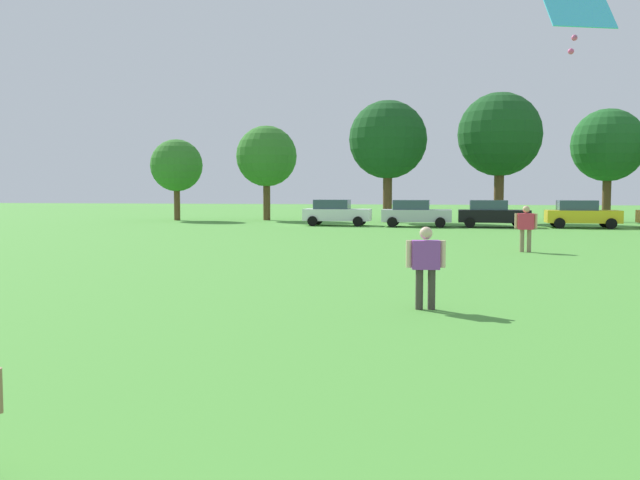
{
  "coord_description": "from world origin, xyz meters",
  "views": [
    {
      "loc": [
        2.76,
        -0.24,
        2.33
      ],
      "look_at": [
        0.68,
        11.01,
        1.5
      ],
      "focal_mm": 39.38,
      "sensor_mm": 36.0,
      "label": 1
    }
  ],
  "objects_px": {
    "parked_car_white_0": "(336,212)",
    "tree_right": "(608,145)",
    "kite": "(578,12)",
    "parked_car_black_2": "(492,214)",
    "tree_far_left": "(177,166)",
    "tree_center_left": "(388,140)",
    "parked_car_yellow_3": "(581,214)",
    "tree_left": "(267,156)",
    "tree_center_right": "(500,135)",
    "adult_bystander": "(426,261)",
    "parked_car_silver_1": "(415,213)",
    "bystander_near_trees": "(526,225)"
  },
  "relations": [
    {
      "from": "adult_bystander",
      "to": "parked_car_yellow_3",
      "type": "relative_size",
      "value": 0.38
    },
    {
      "from": "tree_left",
      "to": "tree_right",
      "type": "height_order",
      "value": "tree_right"
    },
    {
      "from": "kite",
      "to": "tree_center_left",
      "type": "xyz_separation_m",
      "value": [
        -6.4,
        37.83,
        0.6
      ]
    },
    {
      "from": "parked_car_silver_1",
      "to": "tree_center_right",
      "type": "xyz_separation_m",
      "value": [
        5.5,
        6.6,
        5.3
      ]
    },
    {
      "from": "parked_car_silver_1",
      "to": "parked_car_yellow_3",
      "type": "distance_m",
      "value": 9.97
    },
    {
      "from": "parked_car_silver_1",
      "to": "tree_center_left",
      "type": "height_order",
      "value": "tree_center_left"
    },
    {
      "from": "parked_car_white_0",
      "to": "parked_car_yellow_3",
      "type": "xyz_separation_m",
      "value": [
        15.1,
        -0.16,
        0.0
      ]
    },
    {
      "from": "parked_car_black_2",
      "to": "tree_center_right",
      "type": "relative_size",
      "value": 0.47
    },
    {
      "from": "parked_car_silver_1",
      "to": "parked_car_yellow_3",
      "type": "relative_size",
      "value": 1.0
    },
    {
      "from": "adult_bystander",
      "to": "tree_center_right",
      "type": "distance_m",
      "value": 37.75
    },
    {
      "from": "tree_center_left",
      "to": "adult_bystander",
      "type": "bearing_deg",
      "value": -83.87
    },
    {
      "from": "parked_car_yellow_3",
      "to": "tree_right",
      "type": "xyz_separation_m",
      "value": [
        3.29,
        8.92,
        4.64
      ]
    },
    {
      "from": "bystander_near_trees",
      "to": "parked_car_silver_1",
      "type": "height_order",
      "value": "bystander_near_trees"
    },
    {
      "from": "parked_car_yellow_3",
      "to": "tree_center_right",
      "type": "height_order",
      "value": "tree_center_right"
    },
    {
      "from": "kite",
      "to": "parked_car_white_0",
      "type": "height_order",
      "value": "kite"
    },
    {
      "from": "parked_car_white_0",
      "to": "parked_car_silver_1",
      "type": "xyz_separation_m",
      "value": [
        5.14,
        -0.6,
        0.0
      ]
    },
    {
      "from": "parked_car_white_0",
      "to": "parked_car_black_2",
      "type": "bearing_deg",
      "value": -2.44
    },
    {
      "from": "parked_car_white_0",
      "to": "parked_car_black_2",
      "type": "distance_m",
      "value": 9.85
    },
    {
      "from": "parked_car_white_0",
      "to": "parked_car_yellow_3",
      "type": "distance_m",
      "value": 15.1
    },
    {
      "from": "bystander_near_trees",
      "to": "parked_car_black_2",
      "type": "bearing_deg",
      "value": 93.65
    },
    {
      "from": "tree_far_left",
      "to": "parked_car_white_0",
      "type": "bearing_deg",
      "value": -22.8
    },
    {
      "from": "parked_car_yellow_3",
      "to": "tree_center_left",
      "type": "relative_size",
      "value": 0.5
    },
    {
      "from": "tree_left",
      "to": "parked_car_black_2",
      "type": "bearing_deg",
      "value": -24.42
    },
    {
      "from": "bystander_near_trees",
      "to": "parked_car_black_2",
      "type": "xyz_separation_m",
      "value": [
        -0.19,
        17.38,
        -0.17
      ]
    },
    {
      "from": "parked_car_white_0",
      "to": "tree_center_right",
      "type": "distance_m",
      "value": 13.31
    },
    {
      "from": "parked_car_silver_1",
      "to": "tree_left",
      "type": "height_order",
      "value": "tree_left"
    },
    {
      "from": "tree_center_left",
      "to": "tree_center_right",
      "type": "height_order",
      "value": "tree_center_right"
    },
    {
      "from": "parked_car_white_0",
      "to": "tree_right",
      "type": "height_order",
      "value": "tree_right"
    },
    {
      "from": "tree_center_left",
      "to": "tree_center_right",
      "type": "relative_size",
      "value": 0.95
    },
    {
      "from": "bystander_near_trees",
      "to": "tree_far_left",
      "type": "xyz_separation_m",
      "value": [
        -23.15,
        23.31,
        3.11
      ]
    },
    {
      "from": "parked_car_black_2",
      "to": "tree_center_right",
      "type": "bearing_deg",
      "value": 82.97
    },
    {
      "from": "tree_center_right",
      "to": "tree_left",
      "type": "bearing_deg",
      "value": 176.67
    },
    {
      "from": "tree_center_right",
      "to": "tree_right",
      "type": "bearing_deg",
      "value": 19.65
    },
    {
      "from": "adult_bystander",
      "to": "parked_car_white_0",
      "type": "relative_size",
      "value": 0.38
    },
    {
      "from": "kite",
      "to": "parked_car_yellow_3",
      "type": "height_order",
      "value": "kite"
    },
    {
      "from": "tree_left",
      "to": "tree_center_right",
      "type": "bearing_deg",
      "value": -3.33
    },
    {
      "from": "parked_car_white_0",
      "to": "tree_right",
      "type": "bearing_deg",
      "value": 25.48
    },
    {
      "from": "kite",
      "to": "parked_car_black_2",
      "type": "distance_m",
      "value": 32.36
    },
    {
      "from": "adult_bystander",
      "to": "kite",
      "type": "bearing_deg",
      "value": -35.49
    },
    {
      "from": "tree_center_right",
      "to": "parked_car_white_0",
      "type": "bearing_deg",
      "value": -150.59
    },
    {
      "from": "parked_car_white_0",
      "to": "tree_center_right",
      "type": "height_order",
      "value": "tree_center_right"
    },
    {
      "from": "parked_car_white_0",
      "to": "tree_far_left",
      "type": "distance_m",
      "value": 14.59
    },
    {
      "from": "parked_car_yellow_3",
      "to": "tree_left",
      "type": "height_order",
      "value": "tree_left"
    },
    {
      "from": "parked_car_silver_1",
      "to": "tree_far_left",
      "type": "distance_m",
      "value": 19.52
    },
    {
      "from": "parked_car_yellow_3",
      "to": "tree_right",
      "type": "bearing_deg",
      "value": 69.77
    },
    {
      "from": "adult_bystander",
      "to": "parked_car_black_2",
      "type": "bearing_deg",
      "value": 76.11
    },
    {
      "from": "parked_car_white_0",
      "to": "tree_center_right",
      "type": "xyz_separation_m",
      "value": [
        10.63,
        5.99,
        5.3
      ]
    },
    {
      "from": "parked_car_black_2",
      "to": "tree_center_left",
      "type": "height_order",
      "value": "tree_center_left"
    },
    {
      "from": "tree_left",
      "to": "parked_car_white_0",
      "type": "bearing_deg",
      "value": -47.19
    },
    {
      "from": "tree_far_left",
      "to": "tree_right",
      "type": "relative_size",
      "value": 0.75
    }
  ]
}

